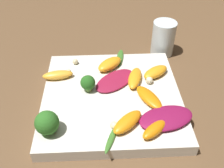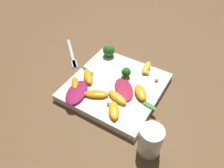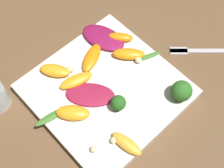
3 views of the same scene
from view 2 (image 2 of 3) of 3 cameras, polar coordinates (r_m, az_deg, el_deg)
The scene contains 21 objects.
ground_plane at distance 0.73m, azimuth 0.88°, elevation -1.46°, with size 2.40×2.40×0.00m, color brown.
plate at distance 0.72m, azimuth 0.89°, elevation -0.76°, with size 0.29×0.29×0.03m.
drinking_glass at distance 0.57m, azimuth 9.98°, elevation -14.45°, with size 0.06×0.06×0.09m.
fork at distance 0.88m, azimuth -10.35°, elevation 7.36°, with size 0.15×0.14×0.01m.
radicchio_leaf_0 at distance 0.69m, azimuth -9.18°, elevation -2.15°, with size 0.09×0.12×0.01m.
radicchio_leaf_1 at distance 0.69m, azimuth 3.12°, elevation -1.35°, with size 0.11×0.11×0.01m.
orange_segment_0 at distance 0.73m, azimuth -6.25°, elevation 1.91°, with size 0.07×0.07×0.02m.
orange_segment_1 at distance 0.72m, azimuth -9.65°, elevation 0.18°, with size 0.06×0.06×0.02m.
orange_segment_2 at distance 0.68m, azimuth 7.45°, elevation -2.23°, with size 0.07×0.07×0.02m.
orange_segment_3 at distance 0.77m, azimuth 9.01°, elevation 4.27°, with size 0.03×0.07×0.02m.
orange_segment_4 at distance 0.66m, azimuth 1.37°, elevation -3.47°, with size 0.08×0.05×0.02m.
orange_segment_5 at distance 0.68m, azimuth -4.18°, elevation -2.65°, with size 0.08×0.06×0.02m.
orange_segment_6 at distance 0.63m, azimuth 0.50°, elevation -6.93°, with size 0.06×0.07×0.02m.
broccoli_floret_0 at distance 0.82m, azimuth -0.84°, elevation 8.76°, with size 0.04×0.04×0.05m.
broccoli_floret_1 at distance 0.73m, azimuth 3.72°, elevation 3.05°, with size 0.03×0.03×0.04m.
arugula_sprig_0 at distance 0.66m, azimuth 9.19°, elevation -5.22°, with size 0.07×0.03×0.01m.
arugula_sprig_1 at distance 0.77m, azimuth -6.73°, elevation 3.71°, with size 0.07×0.03×0.01m.
macadamia_nut_0 at distance 0.74m, azimuth 11.56°, elevation 1.13°, with size 0.01×0.01×0.01m.
macadamia_nut_1 at distance 0.65m, azimuth -0.69°, elevation -4.97°, with size 0.02×0.02×0.02m.
macadamia_nut_2 at distance 0.75m, azimuth 9.19°, elevation 2.86°, with size 0.01×0.01×0.01m.
macadamia_nut_3 at distance 0.75m, azimuth -5.25°, elevation 3.26°, with size 0.01×0.01×0.01m.
Camera 2 is at (0.25, -0.44, 0.53)m, focal length 35.00 mm.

